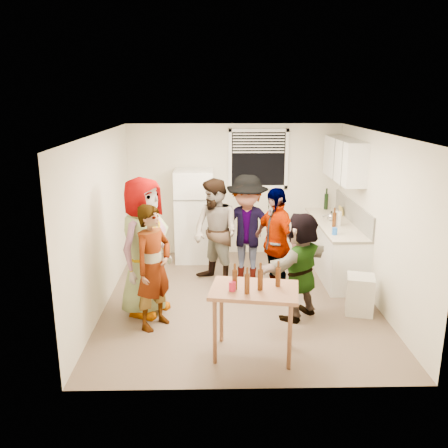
{
  "coord_description": "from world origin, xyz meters",
  "views": [
    {
      "loc": [
        -0.39,
        -6.63,
        3.02
      ],
      "look_at": [
        -0.24,
        0.18,
        1.15
      ],
      "focal_mm": 38.0,
      "sensor_mm": 36.0,
      "label": 1
    }
  ],
  "objects_px": {
    "blue_cup": "(334,235)",
    "guest_grey": "(147,311)",
    "serving_table": "(253,354)",
    "beer_bottle_table": "(260,290)",
    "guest_back_right": "(246,281)",
    "guest_back_left": "(216,283)",
    "guest_orange": "(298,316)",
    "beer_bottle_counter": "(334,227)",
    "trash_bin": "(360,296)",
    "kettle": "(331,221)",
    "red_cup": "(232,291)",
    "guest_stripe": "(156,325)",
    "guest_black": "(274,295)",
    "refrigerator": "(194,216)",
    "wine_bottle": "(326,209)"
  },
  "relations": [
    {
      "from": "red_cup",
      "to": "guest_black",
      "type": "relative_size",
      "value": 0.06
    },
    {
      "from": "trash_bin",
      "to": "guest_back_right",
      "type": "distance_m",
      "value": 1.98
    },
    {
      "from": "wine_bottle",
      "to": "guest_back_left",
      "type": "height_order",
      "value": "wine_bottle"
    },
    {
      "from": "guest_stripe",
      "to": "guest_black",
      "type": "distance_m",
      "value": 1.97
    },
    {
      "from": "guest_back_left",
      "to": "guest_black",
      "type": "relative_size",
      "value": 1.02
    },
    {
      "from": "guest_back_right",
      "to": "guest_stripe",
      "type": "bearing_deg",
      "value": -116.43
    },
    {
      "from": "beer_bottle_table",
      "to": "guest_grey",
      "type": "xyz_separation_m",
      "value": [
        -1.5,
        1.23,
        -0.85
      ]
    },
    {
      "from": "trash_bin",
      "to": "red_cup",
      "type": "height_order",
      "value": "red_cup"
    },
    {
      "from": "guest_grey",
      "to": "kettle",
      "type": "bearing_deg",
      "value": -34.43
    },
    {
      "from": "blue_cup",
      "to": "guest_grey",
      "type": "relative_size",
      "value": 0.06
    },
    {
      "from": "refrigerator",
      "to": "wine_bottle",
      "type": "relative_size",
      "value": 5.67
    },
    {
      "from": "blue_cup",
      "to": "red_cup",
      "type": "bearing_deg",
      "value": -129.52
    },
    {
      "from": "blue_cup",
      "to": "guest_orange",
      "type": "height_order",
      "value": "blue_cup"
    },
    {
      "from": "wine_bottle",
      "to": "red_cup",
      "type": "relative_size",
      "value": 2.77
    },
    {
      "from": "trash_bin",
      "to": "guest_grey",
      "type": "height_order",
      "value": "trash_bin"
    },
    {
      "from": "trash_bin",
      "to": "guest_back_left",
      "type": "height_order",
      "value": "trash_bin"
    },
    {
      "from": "guest_back_left",
      "to": "guest_back_right",
      "type": "relative_size",
      "value": 0.97
    },
    {
      "from": "serving_table",
      "to": "beer_bottle_counter",
      "type": "bearing_deg",
      "value": 58.02
    },
    {
      "from": "guest_back_right",
      "to": "kettle",
      "type": "bearing_deg",
      "value": 32.64
    },
    {
      "from": "wine_bottle",
      "to": "beer_bottle_table",
      "type": "height_order",
      "value": "wine_bottle"
    },
    {
      "from": "trash_bin",
      "to": "beer_bottle_counter",
      "type": "bearing_deg",
      "value": 93.31
    },
    {
      "from": "guest_grey",
      "to": "wine_bottle",
      "type": "bearing_deg",
      "value": -24.35
    },
    {
      "from": "beer_bottle_counter",
      "to": "beer_bottle_table",
      "type": "xyz_separation_m",
      "value": [
        -1.46,
        -2.48,
        -0.05
      ]
    },
    {
      "from": "guest_black",
      "to": "guest_back_right",
      "type": "bearing_deg",
      "value": -175.13
    },
    {
      "from": "refrigerator",
      "to": "guest_back_left",
      "type": "bearing_deg",
      "value": -71.95
    },
    {
      "from": "guest_black",
      "to": "blue_cup",
      "type": "bearing_deg",
      "value": 76.7
    },
    {
      "from": "guest_stripe",
      "to": "trash_bin",
      "type": "bearing_deg",
      "value": -47.69
    },
    {
      "from": "beer_bottle_counter",
      "to": "guest_back_left",
      "type": "relative_size",
      "value": 0.14
    },
    {
      "from": "kettle",
      "to": "red_cup",
      "type": "height_order",
      "value": "kettle"
    },
    {
      "from": "serving_table",
      "to": "guest_back_left",
      "type": "xyz_separation_m",
      "value": [
        -0.44,
        2.24,
        0.0
      ]
    },
    {
      "from": "kettle",
      "to": "red_cup",
      "type": "xyz_separation_m",
      "value": [
        -1.83,
        -2.89,
        -0.05
      ]
    },
    {
      "from": "refrigerator",
      "to": "kettle",
      "type": "distance_m",
      "value": 2.48
    },
    {
      "from": "beer_bottle_table",
      "to": "guest_grey",
      "type": "height_order",
      "value": "beer_bottle_table"
    },
    {
      "from": "kettle",
      "to": "beer_bottle_table",
      "type": "bearing_deg",
      "value": -116.77
    },
    {
      "from": "beer_bottle_table",
      "to": "guest_back_left",
      "type": "distance_m",
      "value": 2.48
    },
    {
      "from": "wine_bottle",
      "to": "guest_orange",
      "type": "bearing_deg",
      "value": -109.63
    },
    {
      "from": "guest_black",
      "to": "refrigerator",
      "type": "bearing_deg",
      "value": -171.37
    },
    {
      "from": "beer_bottle_counter",
      "to": "guest_black",
      "type": "height_order",
      "value": "beer_bottle_counter"
    },
    {
      "from": "wine_bottle",
      "to": "guest_orange",
      "type": "relative_size",
      "value": 0.2
    },
    {
      "from": "serving_table",
      "to": "blue_cup",
      "type": "bearing_deg",
      "value": 54.32
    },
    {
      "from": "wine_bottle",
      "to": "guest_black",
      "type": "height_order",
      "value": "wine_bottle"
    },
    {
      "from": "refrigerator",
      "to": "blue_cup",
      "type": "distance_m",
      "value": 2.68
    },
    {
      "from": "beer_bottle_table",
      "to": "guest_orange",
      "type": "xyz_separation_m",
      "value": [
        0.66,
        1.03,
        -0.85
      ]
    },
    {
      "from": "guest_back_right",
      "to": "beer_bottle_table",
      "type": "bearing_deg",
      "value": -76.24
    },
    {
      "from": "beer_bottle_table",
      "to": "guest_back_right",
      "type": "relative_size",
      "value": 0.14
    },
    {
      "from": "refrigerator",
      "to": "red_cup",
      "type": "height_order",
      "value": "refrigerator"
    },
    {
      "from": "guest_back_left",
      "to": "guest_orange",
      "type": "distance_m",
      "value": 1.7
    },
    {
      "from": "beer_bottle_counter",
      "to": "guest_grey",
      "type": "xyz_separation_m",
      "value": [
        -2.96,
        -1.24,
        -0.9
      ]
    },
    {
      "from": "beer_bottle_counter",
      "to": "guest_stripe",
      "type": "bearing_deg",
      "value": -148.83
    },
    {
      "from": "wine_bottle",
      "to": "guest_black",
      "type": "xyz_separation_m",
      "value": [
        -1.21,
        -1.95,
        -0.9
      ]
    }
  ]
}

